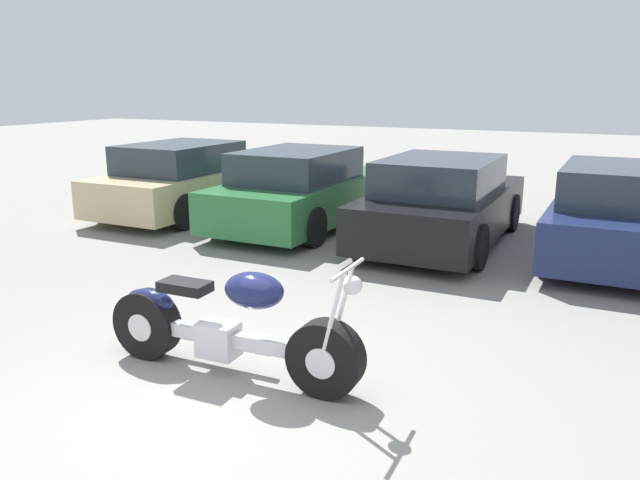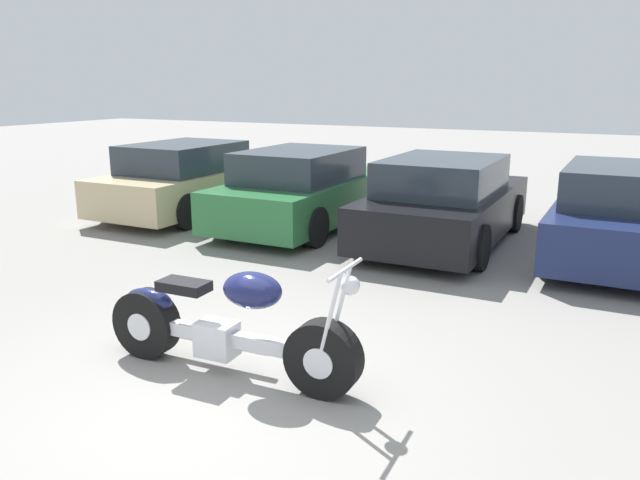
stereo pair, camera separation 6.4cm
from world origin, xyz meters
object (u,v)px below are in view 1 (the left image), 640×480
parked_car_champagne (187,180)px  parked_car_green (302,190)px  parked_car_black (442,203)px  parked_car_navy (621,215)px  motorcycle (228,327)px

parked_car_champagne → parked_car_green: 2.49m
parked_car_champagne → parked_car_green: bearing=-1.0°
parked_car_green → parked_car_black: size_ratio=1.00×
parked_car_champagne → parked_car_navy: 7.47m
motorcycle → parked_car_green: size_ratio=0.59×
parked_car_green → parked_car_navy: (4.98, 0.17, 0.00)m
parked_car_navy → motorcycle: bearing=-117.6°
parked_car_green → parked_car_black: (2.49, -0.08, 0.00)m
parked_car_champagne → parked_car_green: same height
parked_car_champagne → motorcycle: bearing=-49.2°
parked_car_green → parked_car_black: bearing=-1.7°
parked_car_black → parked_car_navy: bearing=5.6°
motorcycle → parked_car_navy: parked_car_navy is taller
parked_car_green → parked_car_navy: size_ratio=1.00×
motorcycle → parked_car_champagne: size_ratio=0.59×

